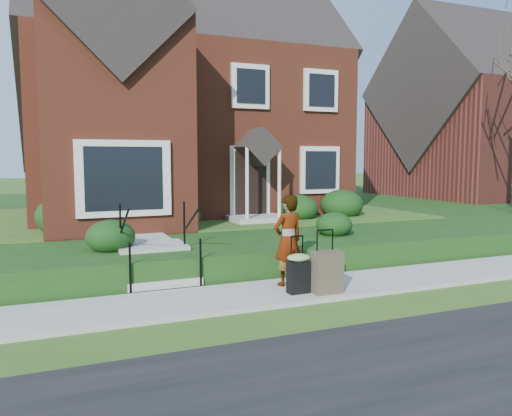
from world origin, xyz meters
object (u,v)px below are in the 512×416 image
suitcase_olive (327,272)px  woman (288,240)px  front_steps (156,258)px  suitcase_black (299,271)px

suitcase_olive → woman: bearing=116.4°
front_steps → suitcase_black: front_steps is taller
woman → suitcase_black: bearing=72.1°
woman → suitcase_black: (-0.08, -0.59, -0.46)m
front_steps → suitcase_olive: (2.59, -2.35, -0.01)m
front_steps → woman: bearing=-35.5°
suitcase_olive → front_steps: bearing=137.7°
front_steps → woman: size_ratio=1.18×
suitcase_black → suitcase_olive: suitcase_olive is taller
front_steps → suitcase_black: bearing=-45.6°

